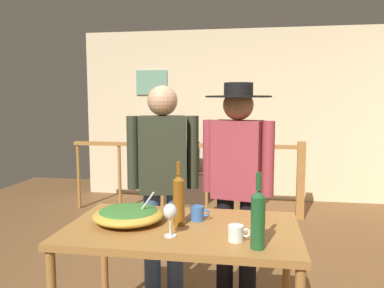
# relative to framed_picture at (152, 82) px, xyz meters

# --- Properties ---
(back_wall) EXTENTS (4.90, 0.10, 2.61)m
(back_wall) POSITION_rel_framed_picture_xyz_m (1.37, 0.06, -0.51)
(back_wall) COLOR beige
(back_wall) RESTS_ON ground_plane
(framed_picture) EXTENTS (0.50, 0.03, 0.38)m
(framed_picture) POSITION_rel_framed_picture_xyz_m (0.00, 0.00, 0.00)
(framed_picture) COLOR #699C80
(stair_railing) EXTENTS (3.15, 0.10, 1.01)m
(stair_railing) POSITION_rel_framed_picture_xyz_m (1.18, -0.92, -1.18)
(stair_railing) COLOR #9E6B33
(stair_railing) RESTS_ON ground_plane
(tv_console) EXTENTS (0.90, 0.40, 0.44)m
(tv_console) POSITION_rel_framed_picture_xyz_m (0.48, -0.29, -1.60)
(tv_console) COLOR #38281E
(tv_console) RESTS_ON ground_plane
(flat_screen_tv) EXTENTS (0.66, 0.12, 0.48)m
(flat_screen_tv) POSITION_rel_framed_picture_xyz_m (0.48, -0.32, -1.10)
(flat_screen_tv) COLOR black
(flat_screen_tv) RESTS_ON tv_console
(serving_table) EXTENTS (1.34, 0.78, 0.81)m
(serving_table) POSITION_rel_framed_picture_xyz_m (1.21, -3.83, -1.09)
(serving_table) COLOR #9E6B33
(serving_table) RESTS_ON ground_plane
(salad_bowl) EXTENTS (0.42, 0.42, 0.22)m
(salad_bowl) POSITION_rel_framed_picture_xyz_m (0.89, -3.81, -0.96)
(salad_bowl) COLOR gold
(salad_bowl) RESTS_ON serving_table
(wine_glass) EXTENTS (0.08, 0.08, 0.18)m
(wine_glass) POSITION_rel_framed_picture_xyz_m (1.18, -4.00, -0.88)
(wine_glass) COLOR silver
(wine_glass) RESTS_ON serving_table
(wine_bottle_amber) EXTENTS (0.07, 0.07, 0.38)m
(wine_bottle_amber) POSITION_rel_framed_picture_xyz_m (1.19, -3.81, -0.85)
(wine_bottle_amber) COLOR brown
(wine_bottle_amber) RESTS_ON serving_table
(wine_bottle_green) EXTENTS (0.07, 0.07, 0.38)m
(wine_bottle_green) POSITION_rel_framed_picture_xyz_m (1.64, -4.10, -0.85)
(wine_bottle_green) COLOR #1E5628
(wine_bottle_green) RESTS_ON serving_table
(mug_blue) EXTENTS (0.12, 0.08, 0.09)m
(mug_blue) POSITION_rel_framed_picture_xyz_m (1.29, -3.70, -0.96)
(mug_blue) COLOR #3866B2
(mug_blue) RESTS_ON serving_table
(mug_white) EXTENTS (0.12, 0.08, 0.08)m
(mug_white) POSITION_rel_framed_picture_xyz_m (1.54, -4.01, -0.97)
(mug_white) COLOR white
(mug_white) RESTS_ON serving_table
(person_standing_left) EXTENTS (0.54, 0.29, 1.65)m
(person_standing_left) POSITION_rel_framed_picture_xyz_m (0.93, -3.11, -0.85)
(person_standing_left) COLOR #3D5684
(person_standing_left) RESTS_ON ground_plane
(person_standing_right) EXTENTS (0.53, 0.48, 1.66)m
(person_standing_right) POSITION_rel_framed_picture_xyz_m (1.50, -3.11, -0.83)
(person_standing_right) COLOR black
(person_standing_right) RESTS_ON ground_plane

